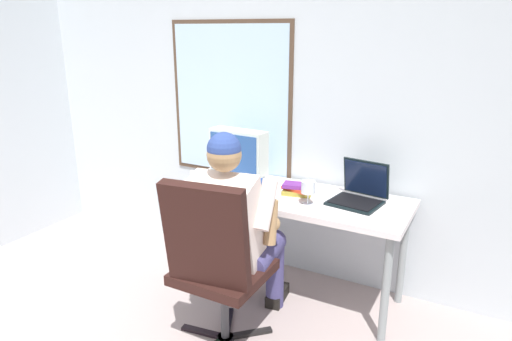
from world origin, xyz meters
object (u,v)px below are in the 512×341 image
object	(u,v)px
desk	(289,204)
person_seated	(234,228)
crt_monitor	(238,153)
office_chair	(215,258)
coffee_mug	(260,188)
book_stack	(297,189)
wine_glass	(308,188)
laptop	(360,191)

from	to	relation	value
desk	person_seated	distance (m)	0.53
crt_monitor	desk	bearing A→B (deg)	-7.40
desk	crt_monitor	bearing A→B (deg)	172.60
office_chair	coffee_mug	world-z (taller)	office_chair
book_stack	wine_glass	bearing A→B (deg)	-46.21
coffee_mug	office_chair	bearing A→B (deg)	-84.19
desk	laptop	distance (m)	0.49
office_chair	crt_monitor	distance (m)	0.97
desk	laptop	world-z (taller)	laptop
desk	office_chair	world-z (taller)	office_chair
laptop	book_stack	size ratio (longest dim) A/B	1.62
laptop	book_stack	bearing A→B (deg)	-169.31
office_chair	laptop	bearing A→B (deg)	58.01
crt_monitor	coffee_mug	distance (m)	0.36
desk	crt_monitor	world-z (taller)	crt_monitor
desk	office_chair	distance (m)	0.79
desk	coffee_mug	xyz separation A→B (m)	(-0.15, -0.12, 0.13)
desk	book_stack	distance (m)	0.13
desk	wine_glass	xyz separation A→B (m)	(0.19, -0.13, 0.18)
laptop	desk	bearing A→B (deg)	-169.59
desk	coffee_mug	world-z (taller)	coffee_mug
office_chair	person_seated	bearing A→B (deg)	96.83
person_seated	coffee_mug	distance (m)	0.42
laptop	coffee_mug	bearing A→B (deg)	-161.25
book_stack	coffee_mug	bearing A→B (deg)	-147.64
laptop	book_stack	xyz separation A→B (m)	(-0.40, -0.08, -0.03)
wine_glass	book_stack	bearing A→B (deg)	133.79
office_chair	laptop	world-z (taller)	office_chair
person_seated	wine_glass	distance (m)	0.52
wine_glass	coffee_mug	distance (m)	0.34
crt_monitor	laptop	distance (m)	0.89
wine_glass	book_stack	size ratio (longest dim) A/B	0.73
desk	crt_monitor	xyz separation A→B (m)	(-0.42, 0.05, 0.29)
wine_glass	person_seated	bearing A→B (deg)	-128.18
office_chair	person_seated	xyz separation A→B (m)	(-0.03, 0.26, 0.07)
book_stack	coffee_mug	xyz separation A→B (m)	(-0.21, -0.13, 0.01)
book_stack	office_chair	bearing A→B (deg)	-99.97
office_chair	coffee_mug	distance (m)	0.69
person_seated	coffee_mug	xyz separation A→B (m)	(-0.04, 0.40, 0.12)
book_stack	coffee_mug	size ratio (longest dim) A/B	2.00
person_seated	desk	bearing A→B (deg)	77.54
person_seated	laptop	bearing A→B (deg)	46.56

